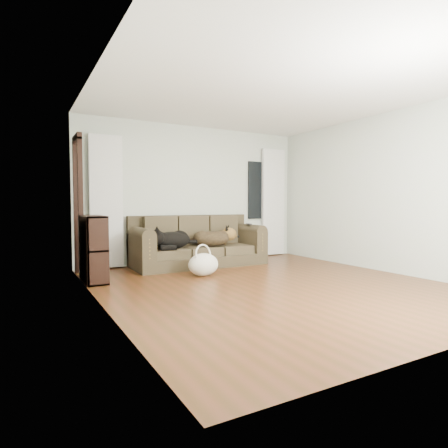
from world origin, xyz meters
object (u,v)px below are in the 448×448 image
dog_black_lab (170,241)px  dog_shepherd (213,238)px  bookshelf (93,247)px  sofa (199,241)px  tote_bag (203,266)px

dog_black_lab → dog_shepherd: (0.82, -0.03, 0.01)m
bookshelf → dog_black_lab: bearing=18.5°
sofa → dog_shepherd: size_ratio=3.44×
dog_shepherd → bookshelf: bookshelf is taller
dog_black_lab → tote_bag: 0.93m
sofa → tote_bag: (-0.36, -0.93, -0.29)m
sofa → tote_bag: sofa is taller
dog_black_lab → tote_bag: dog_black_lab is taller
sofa → bookshelf: 1.99m
tote_bag → bookshelf: size_ratio=0.51×
tote_bag → bookshelf: 1.64m
bookshelf → tote_bag: bearing=-14.4°
sofa → dog_shepherd: bearing=-25.2°
sofa → tote_bag: 1.03m
sofa → dog_black_lab: 0.60m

